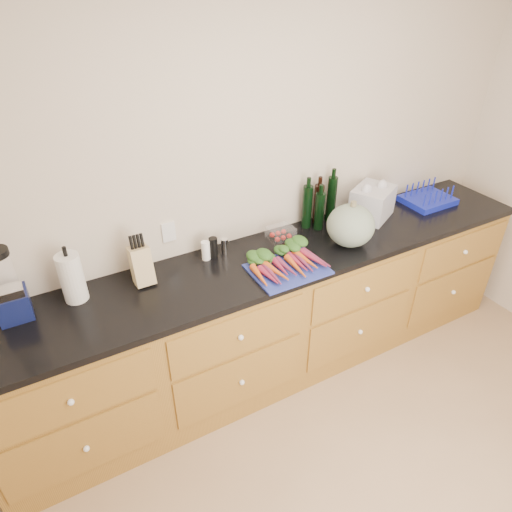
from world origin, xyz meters
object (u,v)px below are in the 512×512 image
blender_appliance (7,289)px  dish_rack (428,198)px  tomato_box (281,233)px  cutting_board (288,269)px  carrots (284,262)px  squash (351,225)px  knife_block (141,265)px  paper_towel (72,278)px

blender_appliance → dish_rack: bearing=-1.6°
blender_appliance → tomato_box: blender_appliance is taller
cutting_board → blender_appliance: 1.47m
carrots → tomato_box: (0.15, 0.29, 0.00)m
cutting_board → blender_appliance: (-1.42, 0.32, 0.17)m
cutting_board → squash: (0.50, 0.06, 0.13)m
blender_appliance → dish_rack: size_ratio=1.12×
dish_rack → knife_block: bearing=178.4°
blender_appliance → knife_block: size_ratio=1.83×
squash → dish_rack: bearing=11.5°
paper_towel → tomato_box: 1.29m
paper_towel → tomato_box: bearing=0.4°
blender_appliance → paper_towel: size_ratio=1.44×
cutting_board → carrots: size_ratio=1.04×
blender_appliance → squash: bearing=-7.7°
squash → tomato_box: squash is taller
squash → knife_block: 1.29m
cutting_board → knife_block: bearing=158.7°
squash → knife_block: bearing=169.2°
paper_towel → dish_rack: (2.51, -0.08, -0.10)m
blender_appliance → tomato_box: 1.58m
carrots → paper_towel: size_ratio=1.53×
squash → paper_towel: paper_towel is taller
cutting_board → tomato_box: (0.15, 0.33, 0.03)m
carrots → dish_rack: bearing=8.2°
squash → tomato_box: 0.45m
knife_block → carrots: bearing=-18.7°
paper_towel → dish_rack: bearing=-1.8°
squash → cutting_board: bearing=-173.2°
dish_rack → tomato_box: bearing=175.8°
squash → dish_rack: 0.91m
carrots → squash: squash is taller
dish_rack → squash: bearing=-168.5°
blender_appliance → paper_towel: (0.30, 0.00, -0.04)m
cutting_board → dish_rack: 1.40m
carrots → tomato_box: tomato_box is taller
squash → blender_appliance: size_ratio=0.76×
paper_towel → blender_appliance: bearing=-179.6°
squash → knife_block: squash is taller
knife_block → tomato_box: bearing=1.9°
paper_towel → tomato_box: (1.28, 0.01, -0.10)m
carrots → dish_rack: dish_rack is taller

